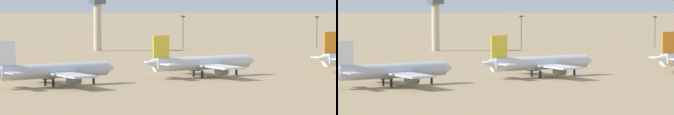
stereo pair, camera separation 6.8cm
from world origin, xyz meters
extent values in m
plane|color=#9E8460|center=(0.00, 0.00, 0.00)|extent=(4000.00, 4000.00, 0.00)
cylinder|color=silver|center=(-50.39, 12.71, 4.13)|extent=(31.63, 5.12, 3.94)
cone|color=silver|center=(-33.28, 13.35, 4.13)|extent=(3.09, 3.85, 3.74)
cube|color=white|center=(-64.17, 12.19, 9.30)|extent=(5.13, 0.68, 6.40)
cube|color=silver|center=(-64.31, 16.12, 4.53)|extent=(3.40, 6.81, 0.35)
cube|color=silver|center=(-64.02, 8.25, 4.53)|extent=(3.40, 6.81, 0.35)
cube|color=silver|center=(-49.41, 12.74, 3.54)|extent=(7.87, 31.73, 0.55)
cylinder|color=slate|center=(-48.70, 20.16, 2.17)|extent=(3.62, 2.30, 2.17)
cylinder|color=slate|center=(-48.15, 5.40, 2.17)|extent=(3.62, 2.30, 2.17)
cylinder|color=black|center=(-38.43, 13.16, 1.08)|extent=(0.69, 0.69, 2.17)
cylinder|color=black|center=(-51.96, 15.01, 1.08)|extent=(0.69, 0.69, 2.17)
cylinder|color=black|center=(-51.78, 10.29, 1.08)|extent=(0.69, 0.69, 2.17)
cylinder|color=silver|center=(-1.84, 14.98, 4.15)|extent=(31.72, 4.75, 3.95)
cone|color=silver|center=(15.35, 14.55, 4.15)|extent=(3.06, 3.83, 3.76)
cone|color=silver|center=(-19.03, 15.41, 4.74)|extent=(4.04, 3.46, 3.36)
cube|color=yellow|center=(-15.67, 15.33, 9.34)|extent=(5.15, 0.62, 6.42)
cube|color=silver|center=(-15.57, 19.28, 4.55)|extent=(3.33, 6.80, 0.36)
cube|color=silver|center=(-15.77, 11.38, 4.55)|extent=(3.33, 6.80, 0.36)
cube|color=silver|center=(-0.85, 14.96, 3.56)|extent=(7.52, 31.79, 0.55)
cylinder|color=slate|center=(0.33, 22.34, 2.17)|extent=(3.61, 2.26, 2.17)
cylinder|color=slate|center=(-0.05, 7.52, 2.17)|extent=(3.61, 2.26, 2.17)
cylinder|color=black|center=(10.18, 14.68, 1.09)|extent=(0.69, 0.69, 2.17)
cylinder|color=black|center=(-3.26, 17.39, 1.09)|extent=(0.69, 0.69, 2.17)
cylinder|color=black|center=(-3.38, 12.65, 1.09)|extent=(0.69, 0.69, 2.17)
cone|color=white|center=(34.59, 4.42, 4.81)|extent=(4.06, 3.47, 3.41)
cube|color=orange|center=(38.00, 4.47, 9.48)|extent=(5.22, 0.58, 6.52)
cube|color=white|center=(37.93, 8.48, 4.61)|extent=(3.32, 6.87, 0.36)
cylinder|color=#C6B793|center=(26.47, 136.37, 9.61)|extent=(3.20, 3.20, 19.23)
cylinder|color=#59595E|center=(63.63, 129.34, 6.79)|extent=(0.36, 0.36, 13.57)
cube|color=#333333|center=(63.63, 129.34, 13.82)|extent=(1.80, 0.50, 0.50)
cylinder|color=#59595E|center=(118.94, 107.95, 6.51)|extent=(0.36, 0.36, 13.02)
cube|color=#333333|center=(118.94, 107.95, 13.27)|extent=(1.80, 0.50, 0.50)
camera|label=1|loc=(-161.65, -227.89, 26.48)|focal=106.62mm
camera|label=2|loc=(-161.59, -227.92, 26.48)|focal=106.62mm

